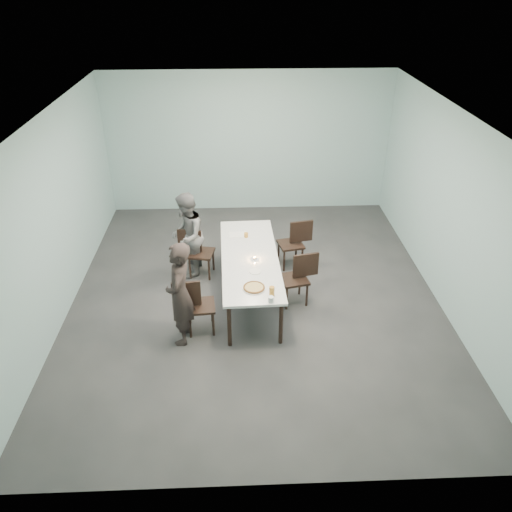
{
  "coord_description": "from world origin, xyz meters",
  "views": [
    {
      "loc": [
        -0.27,
        -6.83,
        4.81
      ],
      "look_at": [
        0.0,
        -0.38,
        1.0
      ],
      "focal_mm": 35.0,
      "sensor_mm": 36.0,
      "label": 1
    }
  ],
  "objects_px": {
    "chair_near_right": "(299,275)",
    "side_plate": "(255,271)",
    "diner_far": "(187,236)",
    "chair_far_left": "(196,249)",
    "beer_glass": "(272,291)",
    "amber_tumbler": "(246,235)",
    "table": "(250,260)",
    "diner_near": "(180,294)",
    "pizza": "(254,288)",
    "water_tumbler": "(271,299)",
    "chair_near_left": "(195,302)",
    "chair_far_right": "(295,240)",
    "tealight": "(255,258)"
  },
  "relations": [
    {
      "from": "table",
      "to": "side_plate",
      "type": "relative_size",
      "value": 14.59
    },
    {
      "from": "chair_near_right",
      "to": "beer_glass",
      "type": "bearing_deg",
      "value": 48.23
    },
    {
      "from": "beer_glass",
      "to": "chair_far_left",
      "type": "bearing_deg",
      "value": 123.26
    },
    {
      "from": "chair_near_left",
      "to": "chair_far_right",
      "type": "xyz_separation_m",
      "value": [
        1.68,
        1.83,
        0.0
      ]
    },
    {
      "from": "chair_far_left",
      "to": "beer_glass",
      "type": "xyz_separation_m",
      "value": [
        1.19,
        -1.81,
        0.32
      ]
    },
    {
      "from": "table",
      "to": "amber_tumbler",
      "type": "xyz_separation_m",
      "value": [
        -0.04,
        0.68,
        0.1
      ]
    },
    {
      "from": "chair_far_right",
      "to": "pizza",
      "type": "xyz_separation_m",
      "value": [
        -0.81,
        -1.87,
        0.27
      ]
    },
    {
      "from": "amber_tumbler",
      "to": "chair_near_right",
      "type": "bearing_deg",
      "value": -45.99
    },
    {
      "from": "chair_far_right",
      "to": "beer_glass",
      "type": "height_order",
      "value": "beer_glass"
    },
    {
      "from": "chair_far_left",
      "to": "tealight",
      "type": "height_order",
      "value": "chair_far_left"
    },
    {
      "from": "pizza",
      "to": "diner_far",
      "type": "bearing_deg",
      "value": 123.58
    },
    {
      "from": "chair_far_left",
      "to": "chair_far_right",
      "type": "height_order",
      "value": "same"
    },
    {
      "from": "chair_near_left",
      "to": "side_plate",
      "type": "xyz_separation_m",
      "value": [
        0.91,
        0.41,
        0.25
      ]
    },
    {
      "from": "tealight",
      "to": "diner_far",
      "type": "bearing_deg",
      "value": 143.91
    },
    {
      "from": "chair_near_right",
      "to": "side_plate",
      "type": "height_order",
      "value": "chair_near_right"
    },
    {
      "from": "table",
      "to": "diner_near",
      "type": "relative_size",
      "value": 1.65
    },
    {
      "from": "chair_far_left",
      "to": "chair_near_left",
      "type": "bearing_deg",
      "value": -76.65
    },
    {
      "from": "diner_near",
      "to": "amber_tumbler",
      "type": "height_order",
      "value": "diner_near"
    },
    {
      "from": "pizza",
      "to": "water_tumbler",
      "type": "bearing_deg",
      "value": -57.2
    },
    {
      "from": "chair_near_left",
      "to": "side_plate",
      "type": "relative_size",
      "value": 4.83
    },
    {
      "from": "chair_near_right",
      "to": "diner_far",
      "type": "distance_m",
      "value": 2.07
    },
    {
      "from": "chair_far_right",
      "to": "diner_far",
      "type": "relative_size",
      "value": 0.57
    },
    {
      "from": "diner_far",
      "to": "beer_glass",
      "type": "relative_size",
      "value": 10.16
    },
    {
      "from": "chair_near_left",
      "to": "beer_glass",
      "type": "bearing_deg",
      "value": -17.14
    },
    {
      "from": "chair_near_right",
      "to": "tealight",
      "type": "bearing_deg",
      "value": -20.8
    },
    {
      "from": "pizza",
      "to": "tealight",
      "type": "distance_m",
      "value": 0.82
    },
    {
      "from": "pizza",
      "to": "chair_far_right",
      "type": "bearing_deg",
      "value": 66.56
    },
    {
      "from": "beer_glass",
      "to": "tealight",
      "type": "bearing_deg",
      "value": 101.28
    },
    {
      "from": "table",
      "to": "diner_far",
      "type": "xyz_separation_m",
      "value": [
        -1.06,
        0.75,
        0.07
      ]
    },
    {
      "from": "amber_tumbler",
      "to": "chair_far_right",
      "type": "bearing_deg",
      "value": 18.65
    },
    {
      "from": "tealight",
      "to": "chair_near_left",
      "type": "bearing_deg",
      "value": -139.55
    },
    {
      "from": "diner_near",
      "to": "beer_glass",
      "type": "height_order",
      "value": "diner_near"
    },
    {
      "from": "chair_near_right",
      "to": "diner_near",
      "type": "distance_m",
      "value": 2.02
    },
    {
      "from": "beer_glass",
      "to": "water_tumbler",
      "type": "distance_m",
      "value": 0.16
    },
    {
      "from": "pizza",
      "to": "chair_far_left",
      "type": "bearing_deg",
      "value": 120.26
    },
    {
      "from": "amber_tumbler",
      "to": "chair_far_left",
      "type": "bearing_deg",
      "value": 176.92
    },
    {
      "from": "beer_glass",
      "to": "diner_near",
      "type": "bearing_deg",
      "value": 178.75
    },
    {
      "from": "chair_near_left",
      "to": "tealight",
      "type": "distance_m",
      "value": 1.23
    },
    {
      "from": "table",
      "to": "beer_glass",
      "type": "bearing_deg",
      "value": -75.66
    },
    {
      "from": "diner_far",
      "to": "beer_glass",
      "type": "xyz_separation_m",
      "value": [
        1.33,
        -1.84,
        0.06
      ]
    },
    {
      "from": "chair_far_right",
      "to": "diner_far",
      "type": "distance_m",
      "value": 1.93
    },
    {
      "from": "pizza",
      "to": "chair_near_left",
      "type": "bearing_deg",
      "value": 177.44
    },
    {
      "from": "side_plate",
      "to": "water_tumbler",
      "type": "distance_m",
      "value": 0.82
    },
    {
      "from": "diner_far",
      "to": "tealight",
      "type": "relative_size",
      "value": 27.22
    },
    {
      "from": "diner_far",
      "to": "side_plate",
      "type": "bearing_deg",
      "value": 48.62
    },
    {
      "from": "amber_tumbler",
      "to": "side_plate",
      "type": "bearing_deg",
      "value": -84.47
    },
    {
      "from": "beer_glass",
      "to": "water_tumbler",
      "type": "relative_size",
      "value": 1.67
    },
    {
      "from": "chair_near_right",
      "to": "diner_near",
      "type": "height_order",
      "value": "diner_near"
    },
    {
      "from": "chair_far_left",
      "to": "beer_glass",
      "type": "height_order",
      "value": "beer_glass"
    },
    {
      "from": "table",
      "to": "chair_far_right",
      "type": "height_order",
      "value": "chair_far_right"
    }
  ]
}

